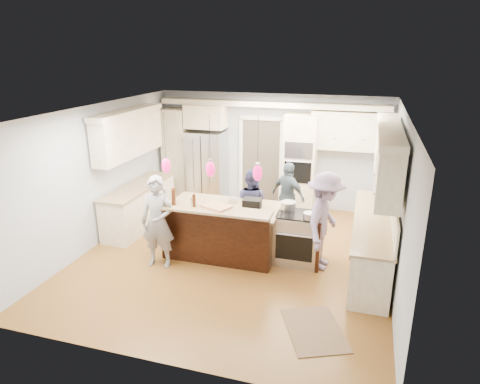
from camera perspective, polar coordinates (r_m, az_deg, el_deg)
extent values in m
plane|color=brown|center=(8.07, -0.72, -8.53)|extent=(6.00, 6.00, 0.00)
cube|color=#B2BCC6|center=(10.35, 4.24, 5.53)|extent=(5.50, 0.04, 2.70)
cube|color=#B2BCC6|center=(4.99, -11.28, -9.58)|extent=(5.50, 0.04, 2.70)
cube|color=#B2BCC6|center=(8.75, -18.23, 2.19)|extent=(0.04, 6.00, 2.70)
cube|color=#B2BCC6|center=(7.26, 20.42, -1.33)|extent=(0.04, 6.00, 2.70)
cube|color=white|center=(7.25, -0.81, 10.83)|extent=(5.50, 6.00, 0.04)
cube|color=#B7B7BC|center=(10.57, -4.49, 3.27)|extent=(0.90, 0.70, 1.80)
cube|color=#FEF4CE|center=(9.95, 8.02, 3.68)|extent=(0.72, 0.64, 2.30)
cube|color=black|center=(9.55, 7.82, 5.52)|extent=(0.60, 0.02, 0.35)
cube|color=black|center=(9.67, 7.69, 2.63)|extent=(0.60, 0.02, 0.50)
cylinder|color=#B7B7BC|center=(9.57, 7.72, 4.02)|extent=(0.55, 0.02, 0.02)
cube|color=#FEF4CE|center=(10.86, -8.37, 4.91)|extent=(0.60, 0.58, 2.30)
cube|color=#FEF4CE|center=(10.36, -4.54, 10.03)|extent=(0.95, 0.58, 0.55)
cube|color=#FEF4CE|center=(9.83, 14.47, 7.87)|extent=(1.70, 0.35, 0.85)
cube|color=beige|center=(9.97, 4.14, 11.62)|extent=(5.30, 0.38, 0.12)
cube|color=#4C443A|center=(10.47, 2.85, 4.01)|extent=(0.90, 0.06, 2.10)
cube|color=white|center=(10.21, 2.90, 9.83)|extent=(1.04, 0.06, 0.10)
cube|color=#FEF4CE|center=(7.85, 17.02, -6.64)|extent=(0.60, 3.00, 0.88)
cube|color=tan|center=(7.68, 17.34, -3.52)|extent=(0.64, 3.05, 0.04)
cube|color=#FEF4CE|center=(7.36, 19.08, 4.22)|extent=(0.35, 3.00, 0.85)
cube|color=beige|center=(7.27, 19.39, 7.89)|extent=(0.37, 3.10, 0.10)
cube|color=#FEF4CE|center=(9.48, -13.23, -1.91)|extent=(0.60, 2.20, 0.88)
cube|color=tan|center=(9.33, -13.44, 0.73)|extent=(0.64, 2.25, 0.04)
cube|color=#FEF4CE|center=(9.13, -14.60, 7.26)|extent=(0.35, 2.20, 0.85)
cube|color=beige|center=(9.05, -14.80, 10.24)|extent=(0.37, 2.30, 0.10)
cube|color=black|center=(8.08, -2.11, -5.05)|extent=(2.00, 1.00, 0.88)
cube|color=tan|center=(7.91, -2.15, -1.99)|extent=(2.10, 1.10, 0.04)
cube|color=black|center=(7.56, -3.49, -5.97)|extent=(2.00, 0.12, 1.08)
cube|color=tan|center=(7.22, -3.96, -2.37)|extent=(2.10, 0.42, 0.04)
cube|color=black|center=(7.77, 1.63, -1.53)|extent=(0.35, 0.29, 0.18)
cube|color=#B7B7BC|center=(7.78, 7.61, -6.11)|extent=(0.76, 0.66, 0.90)
cube|color=black|center=(7.50, 7.17, -7.49)|extent=(0.65, 0.01, 0.45)
cube|color=black|center=(7.60, 7.76, -2.96)|extent=(0.72, 0.59, 0.02)
cube|color=black|center=(7.74, 10.62, -6.49)|extent=(0.06, 0.71, 0.88)
cylinder|color=black|center=(7.24, -10.06, 7.53)|extent=(0.01, 0.01, 0.75)
ellipsoid|color=#E30D63|center=(7.35, -9.83, 3.51)|extent=(0.15, 0.15, 0.26)
cylinder|color=black|center=(6.92, -4.07, 7.26)|extent=(0.01, 0.01, 0.75)
ellipsoid|color=#E30D63|center=(7.04, -3.97, 3.07)|extent=(0.15, 0.15, 0.26)
cylinder|color=black|center=(6.68, 2.41, 6.89)|extent=(0.01, 0.01, 0.75)
ellipsoid|color=#E30D63|center=(6.81, 2.35, 2.56)|extent=(0.15, 0.15, 0.26)
imported|color=gray|center=(7.56, -10.89, -3.94)|extent=(0.63, 0.44, 1.65)
imported|color=navy|center=(8.51, 1.52, -1.70)|extent=(0.82, 0.71, 1.46)
imported|color=#455661|center=(9.07, 6.44, -0.53)|extent=(0.91, 0.73, 1.45)
imported|color=gray|center=(7.49, 11.20, -3.81)|extent=(0.82, 1.21, 1.74)
cube|color=#7E6244|center=(6.26, 9.86, -17.66)|extent=(1.09, 1.26, 0.01)
cylinder|color=silver|center=(7.53, -9.99, -0.45)|extent=(0.08, 0.08, 0.28)
cylinder|color=#3E1D0B|center=(7.51, -8.83, -0.49)|extent=(0.09, 0.09, 0.27)
cylinder|color=#3E1D0B|center=(7.42, -8.86, -0.71)|extent=(0.07, 0.07, 0.27)
cylinder|color=#3E1D0B|center=(7.28, -6.14, -1.16)|extent=(0.07, 0.07, 0.23)
cylinder|color=#B7B7BC|center=(7.33, -6.35, -1.39)|extent=(0.09, 0.09, 0.14)
cube|color=tan|center=(7.26, -3.13, -1.93)|extent=(0.54, 0.47, 0.04)
cylinder|color=#B7B7BC|center=(7.72, 6.44, -1.85)|extent=(0.27, 0.27, 0.16)
cylinder|color=#B7B7BC|center=(7.38, 9.27, -3.15)|extent=(0.22, 0.22, 0.11)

